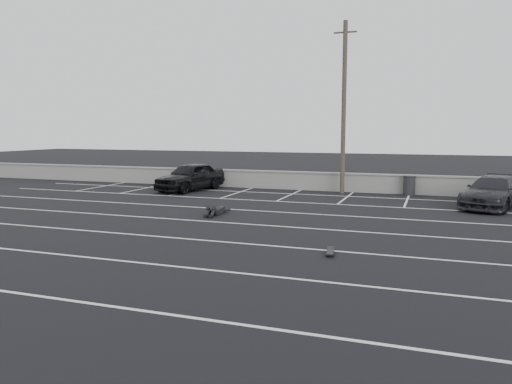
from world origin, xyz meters
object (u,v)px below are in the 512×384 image
at_px(car_right, 493,192).
at_px(trash_bin, 409,185).
at_px(skateboard, 330,252).
at_px(person, 218,208).
at_px(car_left, 190,177).
at_px(utility_pole, 344,107).

distance_m(car_right, trash_bin, 4.92).
bearing_deg(skateboard, person, 128.55).
xyz_separation_m(car_right, skateboard, (-5.18, -10.81, -0.63)).
relative_size(car_left, car_right, 0.97).
xyz_separation_m(person, skateboard, (5.79, -5.21, -0.16)).
xyz_separation_m(car_left, utility_pole, (8.45, 1.65, 3.86)).
height_order(car_right, trash_bin, car_right).
bearing_deg(car_right, trash_bin, 158.63).
bearing_deg(skateboard, car_left, 121.87).
bearing_deg(person, car_right, 21.08).
distance_m(car_left, trash_bin, 12.14).
xyz_separation_m(car_right, person, (-10.96, -5.60, -0.47)).
relative_size(trash_bin, skateboard, 1.33).
height_order(utility_pole, skateboard, utility_pole).
height_order(person, skateboard, person).
distance_m(car_left, skateboard, 15.94).
bearing_deg(trash_bin, skateboard, -95.90).
bearing_deg(car_right, person, -133.70).
relative_size(person, skateboard, 3.12).
distance_m(person, skateboard, 7.79).
bearing_deg(trash_bin, car_left, -170.28).
bearing_deg(utility_pole, car_left, -168.95).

